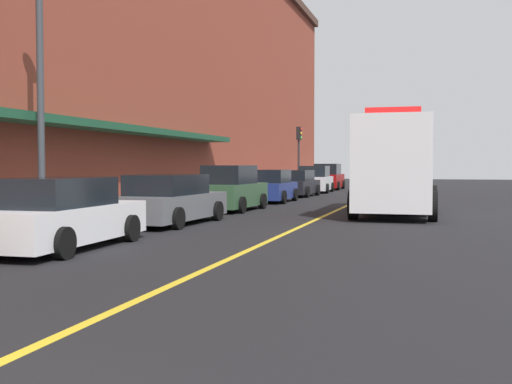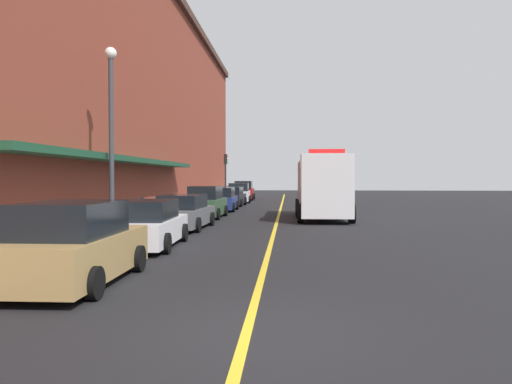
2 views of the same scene
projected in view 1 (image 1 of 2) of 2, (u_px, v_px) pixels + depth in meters
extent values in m
plane|color=black|center=(347.00, 206.00, 28.10)|extent=(112.00, 112.00, 0.00)
cube|color=gray|center=(216.00, 202.00, 29.81)|extent=(2.40, 70.00, 0.15)
cube|color=gold|center=(347.00, 206.00, 28.10)|extent=(0.16, 70.00, 0.01)
cube|color=brown|center=(75.00, 43.00, 30.42)|extent=(11.36, 64.00, 15.43)
cube|color=#19472D|center=(108.00, 127.00, 21.22)|extent=(1.20, 22.40, 0.24)
cube|color=silver|center=(61.00, 223.00, 13.70)|extent=(2.02, 4.82, 0.76)
cube|color=black|center=(54.00, 192.00, 13.44)|extent=(1.77, 2.67, 0.62)
cylinder|color=black|center=(59.00, 226.00, 15.37)|extent=(0.24, 0.65, 0.64)
cylinder|color=black|center=(131.00, 228.00, 14.90)|extent=(0.24, 0.65, 0.64)
cylinder|color=black|center=(63.00, 243.00, 12.05)|extent=(0.24, 0.65, 0.64)
cube|color=#595B60|center=(171.00, 206.00, 19.39)|extent=(2.01, 4.95, 0.74)
cube|color=black|center=(167.00, 185.00, 19.13)|extent=(1.75, 2.75, 0.61)
cylinder|color=black|center=(166.00, 210.00, 21.13)|extent=(0.24, 0.65, 0.64)
cylinder|color=black|center=(217.00, 211.00, 20.55)|extent=(0.24, 0.65, 0.64)
cylinder|color=black|center=(119.00, 217.00, 18.25)|extent=(0.24, 0.65, 0.64)
cylinder|color=black|center=(177.00, 218.00, 17.67)|extent=(0.24, 0.65, 0.64)
cube|color=#2D5133|center=(232.00, 195.00, 25.14)|extent=(1.85, 4.38, 0.90)
cube|color=black|center=(230.00, 175.00, 24.90)|extent=(1.62, 2.42, 0.73)
cylinder|color=black|center=(223.00, 200.00, 26.69)|extent=(0.24, 0.65, 0.64)
cylinder|color=black|center=(262.00, 201.00, 26.16)|extent=(0.24, 0.65, 0.64)
cylinder|color=black|center=(198.00, 204.00, 24.14)|extent=(0.24, 0.65, 0.64)
cylinder|color=black|center=(241.00, 205.00, 23.61)|extent=(0.24, 0.65, 0.64)
cube|color=navy|center=(271.00, 191.00, 30.83)|extent=(1.86, 4.14, 0.78)
cube|color=black|center=(270.00, 176.00, 30.60)|extent=(1.66, 2.28, 0.64)
cylinder|color=black|center=(260.00, 194.00, 32.32)|extent=(0.22, 0.64, 0.64)
cylinder|color=black|center=(295.00, 195.00, 31.82)|extent=(0.22, 0.64, 0.64)
cylinder|color=black|center=(245.00, 197.00, 29.86)|extent=(0.22, 0.64, 0.64)
cylinder|color=black|center=(283.00, 197.00, 29.36)|extent=(0.22, 0.64, 0.64)
cube|color=black|center=(297.00, 187.00, 36.55)|extent=(1.89, 4.52, 0.75)
cube|color=black|center=(297.00, 175.00, 36.31)|extent=(1.65, 2.51, 0.61)
cylinder|color=black|center=(289.00, 190.00, 38.15)|extent=(0.24, 0.65, 0.64)
cylinder|color=black|center=(317.00, 190.00, 37.60)|extent=(0.24, 0.65, 0.64)
cylinder|color=black|center=(276.00, 192.00, 35.51)|extent=(0.24, 0.65, 0.64)
cylinder|color=black|center=(307.00, 192.00, 34.97)|extent=(0.24, 0.65, 0.64)
cube|color=silver|center=(315.00, 183.00, 41.72)|extent=(2.04, 4.43, 0.88)
cube|color=black|center=(315.00, 171.00, 41.47)|extent=(1.78, 2.46, 0.72)
cylinder|color=black|center=(304.00, 187.00, 43.27)|extent=(0.24, 0.65, 0.64)
cylinder|color=black|center=(332.00, 187.00, 42.81)|extent=(0.24, 0.65, 0.64)
cylinder|color=black|center=(297.00, 188.00, 40.65)|extent=(0.24, 0.65, 0.64)
cylinder|color=black|center=(327.00, 189.00, 40.19)|extent=(0.24, 0.65, 0.64)
cube|color=maroon|center=(328.00, 181.00, 46.97)|extent=(1.91, 4.68, 0.96)
cube|color=black|center=(328.00, 169.00, 46.71)|extent=(1.70, 2.58, 0.78)
cylinder|color=black|center=(319.00, 184.00, 48.62)|extent=(0.23, 0.64, 0.64)
cylinder|color=black|center=(343.00, 185.00, 48.13)|extent=(0.23, 0.64, 0.64)
cylinder|color=black|center=(312.00, 186.00, 45.84)|extent=(0.23, 0.64, 0.64)
cylinder|color=black|center=(338.00, 186.00, 45.35)|extent=(0.23, 0.64, 0.64)
cube|color=silver|center=(393.00, 164.00, 20.41)|extent=(2.53, 2.18, 3.14)
cube|color=silver|center=(399.00, 167.00, 24.28)|extent=(2.55, 5.27, 2.89)
cube|color=red|center=(393.00, 111.00, 20.34)|extent=(1.77, 0.61, 0.24)
cylinder|color=black|center=(433.00, 206.00, 20.20)|extent=(0.31, 1.00, 1.00)
cylinder|color=black|center=(353.00, 205.00, 20.89)|extent=(0.31, 1.00, 1.00)
cylinder|color=black|center=(433.00, 201.00, 23.36)|extent=(0.31, 1.00, 1.00)
cylinder|color=black|center=(364.00, 200.00, 24.05)|extent=(0.31, 1.00, 1.00)
cylinder|color=black|center=(433.00, 198.00, 25.40)|extent=(0.31, 1.00, 1.00)
cylinder|color=black|center=(369.00, 197.00, 26.09)|extent=(0.31, 1.00, 1.00)
cylinder|color=#4C4C51|center=(304.00, 181.00, 45.33)|extent=(0.07, 0.07, 1.05)
cube|color=black|center=(304.00, 172.00, 45.30)|extent=(0.14, 0.18, 0.28)
cylinder|color=#4C4C51|center=(255.00, 187.00, 33.04)|extent=(0.07, 0.07, 1.05)
cube|color=black|center=(255.00, 174.00, 33.01)|extent=(0.14, 0.18, 0.28)
cylinder|color=#4C4C51|center=(98.00, 206.00, 17.76)|extent=(0.07, 0.07, 1.05)
cube|color=black|center=(98.00, 182.00, 17.73)|extent=(0.14, 0.18, 0.28)
cylinder|color=#4C4C51|center=(241.00, 188.00, 30.76)|extent=(0.07, 0.07, 1.05)
cube|color=black|center=(241.00, 175.00, 30.73)|extent=(0.14, 0.18, 0.28)
cylinder|color=#33383D|center=(41.00, 103.00, 16.10)|extent=(0.18, 0.18, 6.50)
cylinder|color=#232326|center=(299.00, 165.00, 43.21)|extent=(0.14, 0.14, 3.40)
cube|color=black|center=(299.00, 133.00, 43.12)|extent=(0.28, 0.36, 0.90)
sphere|color=red|center=(301.00, 129.00, 43.06)|extent=(0.16, 0.16, 0.16)
sphere|color=gold|center=(301.00, 133.00, 43.08)|extent=(0.16, 0.16, 0.16)
sphere|color=green|center=(301.00, 138.00, 43.09)|extent=(0.16, 0.16, 0.16)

